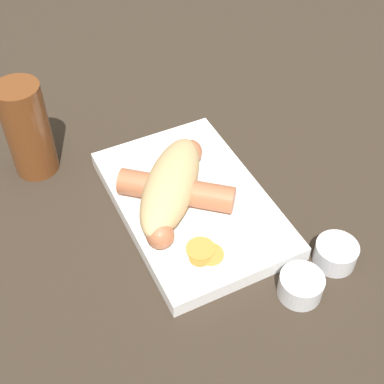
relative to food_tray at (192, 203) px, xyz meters
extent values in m
plane|color=#33281E|center=(0.00, 0.00, -0.01)|extent=(3.00, 3.00, 0.00)
cube|color=white|center=(0.00, 0.00, 0.00)|extent=(0.28, 0.18, 0.02)
ellipsoid|color=tan|center=(0.01, 0.02, 0.04)|extent=(0.18, 0.16, 0.05)
cylinder|color=#B26642|center=(0.01, 0.02, 0.03)|extent=(0.12, 0.14, 0.03)
sphere|color=#B26642|center=(0.06, -0.03, 0.03)|extent=(0.03, 0.03, 0.03)
sphere|color=#B26642|center=(-0.05, 0.07, 0.03)|extent=(0.03, 0.03, 0.03)
cylinder|color=orange|center=(-0.08, 0.03, 0.01)|extent=(0.04, 0.04, 0.00)
cylinder|color=orange|center=(-0.09, 0.02, 0.01)|extent=(0.04, 0.04, 0.00)
cylinder|color=orange|center=(-0.09, 0.03, 0.01)|extent=(0.03, 0.03, 0.00)
cylinder|color=silver|center=(-0.17, -0.05, 0.00)|extent=(0.05, 0.05, 0.03)
cylinder|color=white|center=(-0.17, -0.05, 0.00)|extent=(0.04, 0.04, 0.01)
cylinder|color=silver|center=(-0.15, -0.12, 0.00)|extent=(0.05, 0.05, 0.03)
cylinder|color=gold|center=(-0.15, -0.12, 0.00)|extent=(0.04, 0.04, 0.01)
cylinder|color=brown|center=(0.17, 0.16, 0.06)|extent=(0.06, 0.06, 0.14)
camera|label=1|loc=(-0.43, 0.21, 0.52)|focal=50.00mm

